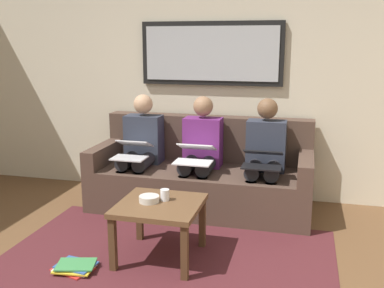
{
  "coord_description": "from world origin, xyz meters",
  "views": [
    {
      "loc": [
        -1.0,
        2.18,
        1.67
      ],
      "look_at": [
        0.0,
        -1.7,
        0.75
      ],
      "focal_mm": 41.72,
      "sensor_mm": 36.0,
      "label": 1
    }
  ],
  "objects_px": {
    "cup": "(165,195)",
    "bowl": "(149,199)",
    "coffee_table": "(160,211)",
    "person_left": "(265,154)",
    "magazine_stack": "(75,267)",
    "laptop_white": "(195,154)",
    "laptop_silver": "(132,150)",
    "laptop_black": "(262,159)",
    "person_right": "(141,147)",
    "framed_mirror": "(211,54)",
    "couch": "(202,177)",
    "person_middle": "(201,150)"
  },
  "relations": [
    {
      "from": "person_middle",
      "to": "laptop_silver",
      "type": "xyz_separation_m",
      "value": [
        0.64,
        0.23,
        0.02
      ]
    },
    {
      "from": "laptop_white",
      "to": "magazine_stack",
      "type": "distance_m",
      "value": 1.53
    },
    {
      "from": "person_middle",
      "to": "person_right",
      "type": "xyz_separation_m",
      "value": [
        0.64,
        0.0,
        0.0
      ]
    },
    {
      "from": "coffee_table",
      "to": "bowl",
      "type": "relative_size",
      "value": 4.02
    },
    {
      "from": "cup",
      "to": "magazine_stack",
      "type": "xyz_separation_m",
      "value": [
        0.58,
        0.42,
        -0.47
      ]
    },
    {
      "from": "coffee_table",
      "to": "magazine_stack",
      "type": "bearing_deg",
      "value": 32.71
    },
    {
      "from": "magazine_stack",
      "to": "laptop_white",
      "type": "bearing_deg",
      "value": -115.46
    },
    {
      "from": "laptop_black",
      "to": "framed_mirror",
      "type": "bearing_deg",
      "value": -47.55
    },
    {
      "from": "cup",
      "to": "person_middle",
      "type": "relative_size",
      "value": 0.08
    },
    {
      "from": "laptop_black",
      "to": "laptop_silver",
      "type": "distance_m",
      "value": 1.28
    },
    {
      "from": "laptop_black",
      "to": "person_middle",
      "type": "bearing_deg",
      "value": -20.77
    },
    {
      "from": "laptop_white",
      "to": "laptop_silver",
      "type": "xyz_separation_m",
      "value": [
        0.64,
        0.0,
        -0.0
      ]
    },
    {
      "from": "laptop_black",
      "to": "laptop_white",
      "type": "xyz_separation_m",
      "value": [
        0.64,
        -0.01,
        0.01
      ]
    },
    {
      "from": "couch",
      "to": "laptop_white",
      "type": "distance_m",
      "value": 0.44
    },
    {
      "from": "laptop_black",
      "to": "cup",
      "type": "bearing_deg",
      "value": 51.36
    },
    {
      "from": "laptop_black",
      "to": "couch",
      "type": "bearing_deg",
      "value": -25.95
    },
    {
      "from": "person_right",
      "to": "framed_mirror",
      "type": "bearing_deg",
      "value": -144.47
    },
    {
      "from": "couch",
      "to": "bowl",
      "type": "xyz_separation_m",
      "value": [
        0.14,
        1.22,
        0.17
      ]
    },
    {
      "from": "laptop_white",
      "to": "person_right",
      "type": "relative_size",
      "value": 0.34
    },
    {
      "from": "person_left",
      "to": "laptop_silver",
      "type": "xyz_separation_m",
      "value": [
        1.28,
        0.23,
        0.02
      ]
    },
    {
      "from": "bowl",
      "to": "person_middle",
      "type": "xyz_separation_m",
      "value": [
        -0.14,
        -1.15,
        0.13
      ]
    },
    {
      "from": "coffee_table",
      "to": "magazine_stack",
      "type": "height_order",
      "value": "coffee_table"
    },
    {
      "from": "laptop_black",
      "to": "magazine_stack",
      "type": "bearing_deg",
      "value": 45.35
    },
    {
      "from": "couch",
      "to": "laptop_white",
      "type": "height_order",
      "value": "couch"
    },
    {
      "from": "cup",
      "to": "laptop_white",
      "type": "bearing_deg",
      "value": -92.07
    },
    {
      "from": "laptop_white",
      "to": "couch",
      "type": "bearing_deg",
      "value": -90.0
    },
    {
      "from": "bowl",
      "to": "magazine_stack",
      "type": "xyz_separation_m",
      "value": [
        0.47,
        0.36,
        -0.45
      ]
    },
    {
      "from": "person_left",
      "to": "magazine_stack",
      "type": "xyz_separation_m",
      "value": [
        1.25,
        1.5,
        -0.58
      ]
    },
    {
      "from": "person_left",
      "to": "person_right",
      "type": "relative_size",
      "value": 1.0
    },
    {
      "from": "coffee_table",
      "to": "cup",
      "type": "bearing_deg",
      "value": -108.0
    },
    {
      "from": "couch",
      "to": "person_middle",
      "type": "relative_size",
      "value": 1.93
    },
    {
      "from": "bowl",
      "to": "laptop_white",
      "type": "relative_size",
      "value": 0.41
    },
    {
      "from": "laptop_white",
      "to": "laptop_silver",
      "type": "height_order",
      "value": "laptop_white"
    },
    {
      "from": "laptop_white",
      "to": "magazine_stack",
      "type": "xyz_separation_m",
      "value": [
        0.61,
        1.27,
        -0.6
      ]
    },
    {
      "from": "couch",
      "to": "bowl",
      "type": "height_order",
      "value": "couch"
    },
    {
      "from": "couch",
      "to": "laptop_black",
      "type": "xyz_separation_m",
      "value": [
        -0.64,
        0.31,
        0.31
      ]
    },
    {
      "from": "cup",
      "to": "bowl",
      "type": "distance_m",
      "value": 0.13
    },
    {
      "from": "cup",
      "to": "person_right",
      "type": "height_order",
      "value": "person_right"
    },
    {
      "from": "laptop_silver",
      "to": "framed_mirror",
      "type": "bearing_deg",
      "value": -132.93
    },
    {
      "from": "person_left",
      "to": "laptop_silver",
      "type": "bearing_deg",
      "value": 10.23
    },
    {
      "from": "laptop_black",
      "to": "person_middle",
      "type": "xyz_separation_m",
      "value": [
        0.64,
        -0.24,
        -0.01
      ]
    },
    {
      "from": "person_middle",
      "to": "magazine_stack",
      "type": "relative_size",
      "value": 3.26
    },
    {
      "from": "coffee_table",
      "to": "person_left",
      "type": "bearing_deg",
      "value": -121.08
    },
    {
      "from": "cup",
      "to": "laptop_white",
      "type": "xyz_separation_m",
      "value": [
        -0.03,
        -0.85,
        0.13
      ]
    },
    {
      "from": "coffee_table",
      "to": "person_left",
      "type": "height_order",
      "value": "person_left"
    },
    {
      "from": "coffee_table",
      "to": "laptop_white",
      "type": "xyz_separation_m",
      "value": [
        -0.05,
        -0.92,
        0.24
      ]
    },
    {
      "from": "couch",
      "to": "magazine_stack",
      "type": "distance_m",
      "value": 1.71
    },
    {
      "from": "couch",
      "to": "framed_mirror",
      "type": "height_order",
      "value": "framed_mirror"
    },
    {
      "from": "framed_mirror",
      "to": "laptop_white",
      "type": "distance_m",
      "value": 1.15
    },
    {
      "from": "person_middle",
      "to": "laptop_silver",
      "type": "distance_m",
      "value": 0.68
    }
  ]
}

